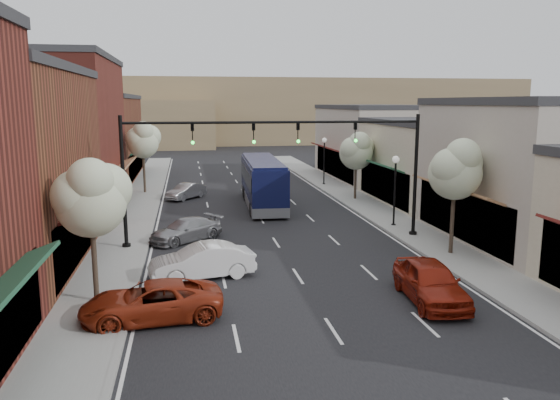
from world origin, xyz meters
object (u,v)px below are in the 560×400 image
lamp_post_far (324,153)px  coach_bus (262,181)px  tree_left_far (143,139)px  parked_car_e (186,191)px  red_hatchback (430,282)px  parked_car_c (186,230)px  tree_left_near (92,196)px  lamp_post_near (395,179)px  tree_right_near (457,168)px  tree_right_far (357,150)px  parked_car_a (152,302)px  signal_mast_right (376,158)px  parked_car_b (202,261)px  signal_mast_left (170,161)px

lamp_post_far → coach_bus: lamp_post_far is taller
tree_left_far → coach_bus: (9.05, -6.82, -2.79)m
parked_car_e → red_hatchback: bearing=-30.7°
parked_car_c → tree_left_near: bearing=-57.0°
parked_car_c → lamp_post_near: bearing=58.6°
tree_right_near → lamp_post_near: bearing=94.8°
lamp_post_far → parked_car_c: lamp_post_far is taller
parked_car_c → red_hatchback: bearing=2.8°
tree_right_far → parked_car_e: bearing=167.5°
tree_left_near → lamp_post_far: bearing=60.2°
red_hatchback → tree_left_far: bearing=119.0°
parked_car_a → tree_left_far: bearing=178.3°
lamp_post_far → coach_bus: size_ratio=0.39×
lamp_post_near → parked_car_e: size_ratio=1.18×
lamp_post_near → red_hatchback: 13.06m
signal_mast_right → tree_right_far: (2.73, 11.95, -0.63)m
parked_car_b → parked_car_c: (-0.70, 6.71, -0.12)m
coach_bus → parked_car_a: 22.25m
lamp_post_near → lamp_post_far: size_ratio=1.00×
parked_car_e → tree_left_far: bearing=176.6°
parked_car_a → signal_mast_left: bearing=171.1°
coach_bus → parked_car_e: (-5.67, 3.76, -1.20)m
tree_left_far → parked_car_e: (3.38, -3.06, -3.99)m
signal_mast_right → tree_right_far: 12.27m
coach_bus → parked_car_c: (-5.70, -9.90, -1.19)m
lamp_post_far → parked_car_a: size_ratio=0.89×
tree_left_near → parked_car_e: 23.46m
tree_right_far → lamp_post_far: tree_right_far is taller
tree_right_far → tree_left_near: bearing=-129.7°
tree_right_near → tree_left_far: 27.56m
signal_mast_right → lamp_post_far: bearing=83.8°
tree_left_near → tree_left_far: (-0.00, 26.00, 0.38)m
parked_car_e → parked_car_c: bearing=-51.4°
coach_bus → parked_car_c: 11.49m
tree_right_far → signal_mast_left: bearing=-139.5°
tree_right_near → tree_left_near: (-16.60, -4.00, -0.23)m
lamp_post_far → parked_car_b: bearing=-115.2°
signal_mast_left → tree_right_near: signal_mast_left is taller
tree_left_far → parked_car_a: (2.14, -27.94, -3.91)m
signal_mast_left → tree_left_near: bearing=-108.1°
tree_left_far → parked_car_b: tree_left_far is taller
tree_right_near → signal_mast_left: bearing=163.8°
signal_mast_right → parked_car_e: 18.65m
signal_mast_left → signal_mast_right: bearing=0.0°
tree_right_far → tree_left_near: (-16.60, -20.00, 0.23)m
signal_mast_right → lamp_post_near: (2.18, 2.50, -1.62)m
tree_right_far → lamp_post_far: bearing=93.9°
signal_mast_left → lamp_post_far: (13.42, 20.00, -1.62)m
signal_mast_left → tree_right_near: (13.97, -4.05, -0.17)m
red_hatchback → parked_car_e: red_hatchback is taller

